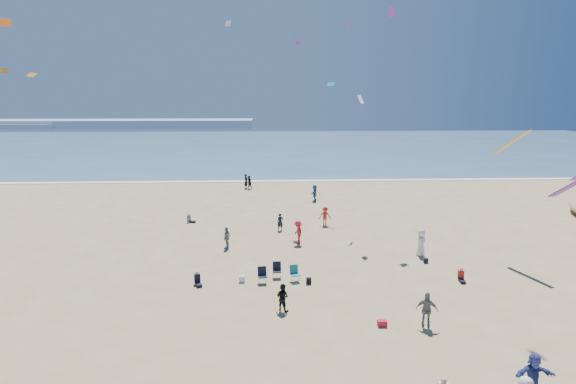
{
  "coord_description": "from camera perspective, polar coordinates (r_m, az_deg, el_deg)",
  "views": [
    {
      "loc": [
        0.9,
        -15.56,
        10.93
      ],
      "look_at": [
        2.0,
        8.0,
        6.09
      ],
      "focal_mm": 28.0,
      "sensor_mm": 36.0,
      "label": 1
    }
  ],
  "objects": [
    {
      "name": "seated_group",
      "position": [
        26.07,
        0.76,
        -12.17
      ],
      "size": [
        19.88,
        27.34,
        0.84
      ],
      "color": "silver",
      "rests_on": "ground"
    },
    {
      "name": "white_tote",
      "position": [
        28.08,
        -5.87,
        -10.93
      ],
      "size": [
        0.35,
        0.2,
        0.4
      ],
      "primitive_type": "cube",
      "color": "white",
      "rests_on": "ground"
    },
    {
      "name": "cooler",
      "position": [
        23.49,
        11.87,
        -15.98
      ],
      "size": [
        0.45,
        0.3,
        0.3
      ],
      "primitive_type": "cube",
      "color": "red",
      "rests_on": "ground"
    },
    {
      "name": "navy_bag",
      "position": [
        32.42,
        17.1,
        -8.32
      ],
      "size": [
        0.28,
        0.18,
        0.34
      ],
      "primitive_type": "cube",
      "color": "black",
      "rests_on": "ground"
    },
    {
      "name": "kites_aloft",
      "position": [
        29.81,
        15.88,
        14.94
      ],
      "size": [
        49.1,
        40.77,
        25.26
      ],
      "color": "green",
      "rests_on": "ground"
    },
    {
      "name": "surf_line",
      "position": [
        61.54,
        -3.48,
        1.38
      ],
      "size": [
        220.0,
        1.2,
        0.08
      ],
      "primitive_type": "cube",
      "color": "white",
      "rests_on": "ground"
    },
    {
      "name": "standing_flyers",
      "position": [
        32.26,
        3.28,
        -6.57
      ],
      "size": [
        28.9,
        46.04,
        1.95
      ],
      "color": "gray",
      "rests_on": "ground"
    },
    {
      "name": "ocean",
      "position": [
        111.1,
        -3.15,
        5.95
      ],
      "size": [
        220.0,
        100.0,
        0.06
      ],
      "primitive_type": "cube",
      "color": "#476B84",
      "rests_on": "ground"
    },
    {
      "name": "chair_cluster",
      "position": [
        27.99,
        -1.24,
        -10.28
      ],
      "size": [
        2.71,
        1.44,
        1.0
      ],
      "color": "black",
      "rests_on": "ground"
    },
    {
      "name": "headland_near",
      "position": [
        207.08,
        -32.11,
        7.09
      ],
      "size": [
        40.0,
        14.0,
        2.0
      ],
      "primitive_type": "cube",
      "color": "#7A8EA8",
      "rests_on": "ground"
    },
    {
      "name": "black_backpack",
      "position": [
        27.73,
        2.65,
        -11.2
      ],
      "size": [
        0.3,
        0.22,
        0.38
      ],
      "primitive_type": "cube",
      "color": "black",
      "rests_on": "ground"
    },
    {
      "name": "headland_far",
      "position": [
        195.52,
        -21.05,
        8.1
      ],
      "size": [
        110.0,
        20.0,
        3.2
      ],
      "primitive_type": "cube",
      "color": "#7A8EA8",
      "rests_on": "ground"
    }
  ]
}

